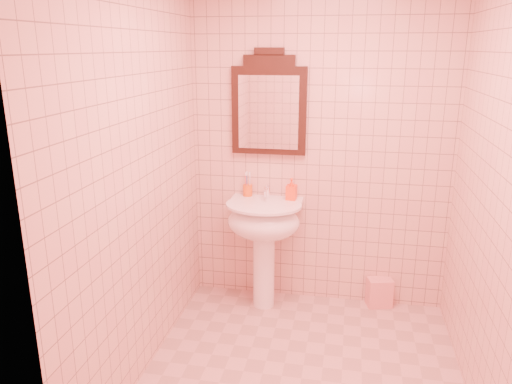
% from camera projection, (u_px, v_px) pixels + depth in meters
% --- Properties ---
extents(floor, '(2.20, 2.20, 0.00)m').
position_uv_depth(floor, '(301.00, 378.00, 3.15)').
color(floor, '#C99B91').
rests_on(floor, ground).
extents(back_wall, '(2.00, 0.02, 2.50)m').
position_uv_depth(back_wall, '(320.00, 150.00, 3.83)').
color(back_wall, beige).
rests_on(back_wall, floor).
extents(pedestal_sink, '(0.58, 0.58, 0.86)m').
position_uv_depth(pedestal_sink, '(264.00, 228.00, 3.85)').
color(pedestal_sink, white).
rests_on(pedestal_sink, floor).
extents(faucet, '(0.04, 0.16, 0.11)m').
position_uv_depth(faucet, '(267.00, 191.00, 3.91)').
color(faucet, white).
rests_on(faucet, pedestal_sink).
extents(mirror, '(0.57, 0.06, 0.80)m').
position_uv_depth(mirror, '(269.00, 106.00, 3.79)').
color(mirror, black).
rests_on(mirror, back_wall).
extents(toothbrush_cup, '(0.07, 0.07, 0.17)m').
position_uv_depth(toothbrush_cup, '(248.00, 190.00, 3.98)').
color(toothbrush_cup, '#DF5712').
rests_on(toothbrush_cup, pedestal_sink).
extents(soap_dispenser, '(0.09, 0.09, 0.17)m').
position_uv_depth(soap_dispenser, '(292.00, 189.00, 3.87)').
color(soap_dispenser, '#F83F14').
rests_on(soap_dispenser, pedestal_sink).
extents(towel, '(0.22, 0.17, 0.23)m').
position_uv_depth(towel, '(379.00, 292.00, 4.00)').
color(towel, '#EFA28C').
rests_on(towel, floor).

